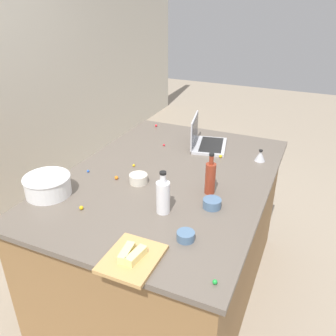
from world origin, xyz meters
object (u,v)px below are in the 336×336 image
(bottle_soy, at_px, (210,177))
(bottle_vinegar, at_px, (163,196))
(laptop, at_px, (205,141))
(butter_stick_left, at_px, (136,256))
(ramekin_medium, at_px, (186,236))
(butter_stick_right, at_px, (127,253))
(mixing_bowl_large, at_px, (48,185))
(ramekin_small, at_px, (212,203))
(cutting_board, at_px, (132,259))
(kitchen_timer, at_px, (260,156))
(ramekin_wide, at_px, (138,179))

(bottle_soy, bearing_deg, bottle_vinegar, 150.52)
(bottle_soy, bearing_deg, laptop, 21.11)
(butter_stick_left, bearing_deg, ramekin_medium, -30.80)
(butter_stick_right, xyz_separation_m, ramekin_medium, (0.22, -0.18, -0.02))
(mixing_bowl_large, distance_m, butter_stick_left, 0.76)
(bottle_soy, bearing_deg, ramekin_medium, -176.15)
(laptop, distance_m, ramekin_small, 0.79)
(laptop, distance_m, bottle_vinegar, 0.88)
(laptop, height_order, cutting_board, laptop)
(laptop, height_order, mixing_bowl_large, laptop)
(bottle_vinegar, relative_size, butter_stick_left, 2.08)
(ramekin_small, bearing_deg, mixing_bowl_large, 105.45)
(butter_stick_right, relative_size, kitchen_timer, 1.43)
(cutting_board, bearing_deg, ramekin_small, -19.29)
(mixing_bowl_large, bearing_deg, cutting_board, -112.51)
(butter_stick_left, xyz_separation_m, butter_stick_right, (-0.00, 0.04, 0.00))
(laptop, height_order, ramekin_wide, laptop)
(ramekin_wide, bearing_deg, ramekin_small, -99.14)
(bottle_vinegar, distance_m, ramekin_wide, 0.34)
(kitchen_timer, bearing_deg, cutting_board, 165.69)
(bottle_vinegar, bearing_deg, ramekin_small, -56.78)
(laptop, relative_size, butter_stick_left, 3.17)
(ramekin_small, relative_size, ramekin_wide, 0.90)
(ramekin_medium, height_order, ramekin_wide, ramekin_wide)
(kitchen_timer, bearing_deg, butter_stick_left, 166.76)
(bottle_vinegar, relative_size, ramekin_medium, 2.78)
(mixing_bowl_large, xyz_separation_m, bottle_vinegar, (0.10, -0.65, 0.03))
(butter_stick_left, relative_size, ramekin_wide, 1.04)
(bottle_vinegar, xyz_separation_m, ramekin_small, (0.14, -0.21, -0.07))
(bottle_soy, bearing_deg, butter_stick_right, 167.45)
(bottle_soy, relative_size, ramekin_small, 2.51)
(butter_stick_right, relative_size, ramekin_small, 1.16)
(butter_stick_left, xyz_separation_m, ramekin_wide, (0.60, 0.31, -0.01))
(ramekin_medium, bearing_deg, butter_stick_right, 141.44)
(ramekin_small, height_order, kitchen_timer, kitchen_timer)
(ramekin_small, bearing_deg, kitchen_timer, -10.24)
(laptop, xyz_separation_m, mixing_bowl_large, (-0.97, 0.57, 0.01))
(bottle_soy, height_order, ramekin_medium, bottle_soy)
(laptop, height_order, ramekin_medium, laptop)
(bottle_vinegar, bearing_deg, ramekin_wide, 49.99)
(butter_stick_left, distance_m, kitchen_timer, 1.21)
(butter_stick_right, xyz_separation_m, ramekin_wide, (0.60, 0.27, -0.01))
(laptop, xyz_separation_m, ramekin_wide, (-0.66, 0.18, -0.02))
(bottle_soy, distance_m, butter_stick_right, 0.68)
(bottle_vinegar, bearing_deg, bottle_soy, -29.48)
(bottle_vinegar, height_order, ramekin_wide, bottle_vinegar)
(bottle_soy, xyz_separation_m, kitchen_timer, (0.52, -0.18, -0.06))
(ramekin_medium, bearing_deg, bottle_soy, 3.85)
(bottle_vinegar, height_order, kitchen_timer, bottle_vinegar)
(laptop, relative_size, kitchen_timer, 4.53)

